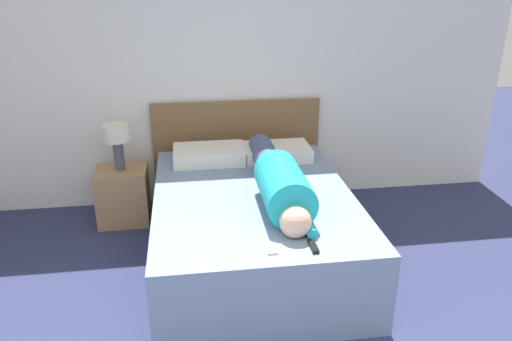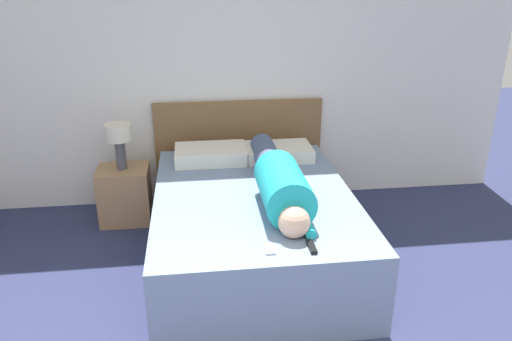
% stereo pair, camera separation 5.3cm
% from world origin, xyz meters
% --- Properties ---
extents(wall_back, '(5.86, 0.06, 2.60)m').
position_xyz_m(wall_back, '(0.00, 3.63, 1.30)').
color(wall_back, white).
rests_on(wall_back, ground_plane).
extents(bed, '(1.52, 2.09, 0.59)m').
position_xyz_m(bed, '(0.22, 2.38, 0.30)').
color(bed, '#7589A8').
rests_on(bed, ground_plane).
extents(headboard, '(1.64, 0.04, 1.03)m').
position_xyz_m(headboard, '(0.22, 3.56, 0.51)').
color(headboard, brown).
rests_on(headboard, ground_plane).
extents(nightstand, '(0.46, 0.39, 0.52)m').
position_xyz_m(nightstand, '(-0.88, 3.22, 0.26)').
color(nightstand, '#A37A51').
rests_on(nightstand, ground_plane).
extents(table_lamp, '(0.23, 0.23, 0.42)m').
position_xyz_m(table_lamp, '(-0.88, 3.22, 0.82)').
color(table_lamp, '#4C4C51').
rests_on(table_lamp, nightstand).
extents(person_lying, '(0.34, 1.62, 0.34)m').
position_xyz_m(person_lying, '(0.39, 2.25, 0.74)').
color(person_lying, '#DBB293').
rests_on(person_lying, bed).
extents(pillow_near_headboard, '(0.63, 0.40, 0.13)m').
position_xyz_m(pillow_near_headboard, '(-0.08, 3.11, 0.66)').
color(pillow_near_headboard, silver).
rests_on(pillow_near_headboard, bed).
extents(pillow_second, '(0.60, 0.40, 0.12)m').
position_xyz_m(pillow_second, '(0.53, 3.11, 0.65)').
color(pillow_second, silver).
rests_on(pillow_second, bed).
extents(tv_remote, '(0.04, 0.15, 0.02)m').
position_xyz_m(tv_remote, '(0.47, 1.51, 0.61)').
color(tv_remote, black).
rests_on(tv_remote, bed).
extents(cell_phone, '(0.06, 0.13, 0.01)m').
position_xyz_m(cell_phone, '(0.21, 1.53, 0.60)').
color(cell_phone, '#B2B7BC').
rests_on(cell_phone, bed).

